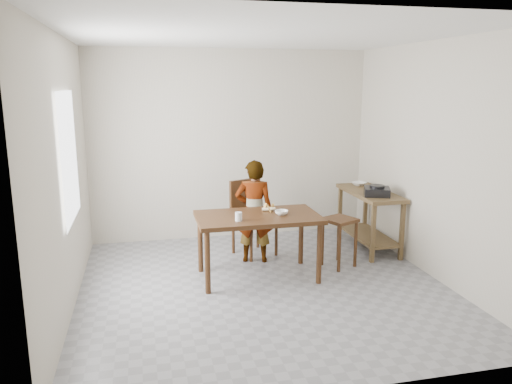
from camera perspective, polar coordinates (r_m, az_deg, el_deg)
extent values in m
cube|color=gray|center=(5.67, 0.92, -10.98)|extent=(4.00, 4.00, 0.04)
cube|color=white|center=(5.23, 1.03, 17.78)|extent=(4.00, 4.00, 0.04)
cube|color=beige|center=(7.24, -2.89, 5.37)|extent=(4.00, 0.04, 2.70)
cube|color=beige|center=(3.40, 9.19, -2.69)|extent=(4.00, 0.04, 2.70)
cube|color=beige|center=(5.19, -21.25, 1.80)|extent=(0.04, 4.00, 2.70)
cube|color=beige|center=(6.09, 19.81, 3.35)|extent=(0.04, 4.00, 2.70)
cube|color=white|center=(5.35, -20.55, 3.79)|extent=(0.02, 1.10, 1.30)
imported|color=white|center=(6.25, -0.22, -2.23)|extent=(0.54, 0.42, 1.30)
cylinder|color=white|center=(5.46, -2.01, -2.82)|extent=(0.10, 0.10, 0.10)
imported|color=white|center=(5.72, 2.92, -2.35)|extent=(0.16, 0.16, 0.05)
imported|color=white|center=(7.25, 11.67, 0.93)|extent=(0.25, 0.25, 0.05)
cube|color=black|center=(6.64, 13.65, 0.05)|extent=(0.42, 0.42, 0.11)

